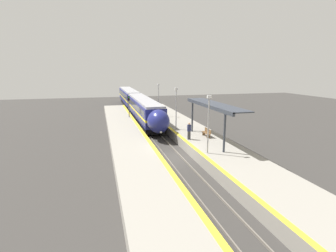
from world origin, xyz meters
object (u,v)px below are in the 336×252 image
at_px(lamppost_near, 208,121).
at_px(lamppost_far, 158,98).
at_px(train, 136,102).
at_px(railway_signal, 129,107).
at_px(person_waiting, 189,131).
at_px(platform_bench, 207,132).
at_px(lamppost_mid, 176,106).

bearing_deg(lamppost_near, lamppost_far, 90.00).
distance_m(train, railway_signal, 9.21).
xyz_separation_m(train, lamppost_far, (2.42, -9.06, 1.77)).
height_order(railway_signal, lamppost_far, lamppost_far).
distance_m(person_waiting, lamppost_far, 15.02).
distance_m(platform_bench, lamppost_far, 14.67).
bearing_deg(platform_bench, lamppost_mid, 117.20).
bearing_deg(railway_signal, person_waiting, -72.81).
bearing_deg(person_waiting, train, 95.68).
height_order(train, lamppost_mid, lamppost_mid).
relative_size(person_waiting, railway_signal, 0.42).
relative_size(railway_signal, lamppost_near, 0.85).
bearing_deg(lamppost_near, platform_bench, 67.63).
bearing_deg(train, person_waiting, -84.32).
xyz_separation_m(train, platform_bench, (4.68, -23.34, -0.71)).
xyz_separation_m(platform_bench, lamppost_mid, (-2.26, 4.40, 2.48)).
height_order(train, lamppost_far, lamppost_far).
bearing_deg(lamppost_near, lamppost_mid, 90.00).
bearing_deg(railway_signal, lamppost_mid, -64.95).
bearing_deg(railway_signal, train, 75.74).
xyz_separation_m(railway_signal, lamppost_mid, (4.69, -10.03, 1.35)).
bearing_deg(lamppost_mid, person_waiting, -90.43).
bearing_deg(lamppost_far, train, 104.94).
xyz_separation_m(train, person_waiting, (2.38, -23.95, -0.22)).
height_order(platform_bench, lamppost_near, lamppost_near).
distance_m(person_waiting, railway_signal, 15.74).
height_order(train, lamppost_near, lamppost_near).
height_order(railway_signal, lamppost_mid, lamppost_mid).
height_order(lamppost_near, lamppost_far, same).
height_order(train, platform_bench, train).
height_order(train, person_waiting, train).
relative_size(platform_bench, lamppost_mid, 0.32).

